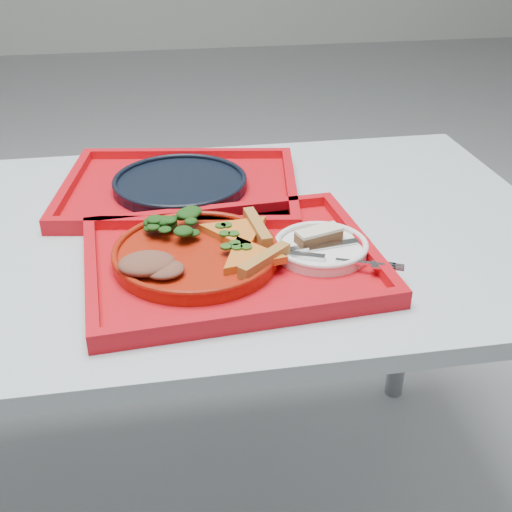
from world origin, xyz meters
The scene contains 13 objects.
table centered at (0.00, 0.00, 0.68)m, with size 1.60×0.80×0.75m.
tray_main centered at (0.20, -0.14, 0.76)m, with size 0.45×0.35×0.01m, color red.
tray_far centered at (0.14, 0.15, 0.76)m, with size 0.45×0.35×0.01m, color red.
dinner_plate centered at (0.14, -0.13, 0.77)m, with size 0.26×0.26×0.02m, color #961A0A.
side_plate centered at (0.34, -0.14, 0.77)m, with size 0.15×0.15×0.01m, color white.
navy_plate centered at (0.14, 0.15, 0.77)m, with size 0.26×0.26×0.02m, color black.
pizza_slice_a centered at (0.22, -0.18, 0.79)m, with size 0.12×0.10×0.02m, color gold, non-canonical shape.
pizza_slice_b centered at (0.21, -0.10, 0.79)m, with size 0.13×0.12×0.02m, color gold, non-canonical shape.
salad_heap centered at (0.11, -0.07, 0.80)m, with size 0.09×0.08×0.04m, color black.
meat_portion centered at (0.07, -0.18, 0.79)m, with size 0.08×0.07×0.03m, color brown.
dessert_bar centered at (0.34, -0.13, 0.79)m, with size 0.08×0.05×0.02m.
knife centered at (0.33, -0.15, 0.78)m, with size 0.18×0.02×0.01m, color silver.
fork centered at (0.35, -0.20, 0.78)m, with size 0.18×0.02×0.01m, color silver.
Camera 1 is at (0.09, -1.01, 1.27)m, focal length 45.00 mm.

